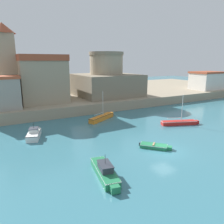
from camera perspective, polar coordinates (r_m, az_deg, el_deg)
The scene contains 11 objects.
ground_plane at distance 27.59m, azimuth 13.50°, elevation -9.64°, with size 200.00×200.00×0.00m, color teal.
quay_seawall at distance 62.42m, azimuth -12.52°, elevation 4.13°, with size 120.00×40.00×2.02m, color gray.
motorboat_white_0 at distance 32.71m, azimuth -19.71°, elevation -5.40°, with size 2.74×4.87×2.29m.
motorboat_green_1 at distance 21.10m, azimuth -1.85°, elevation -15.25°, with size 2.38×6.05×2.25m.
sailboat_red_2 at distance 38.73m, azimuth 17.19°, elevation -2.61°, with size 6.45×3.35×5.09m.
dinghy_green_4 at distance 27.84m, azimuth 11.07°, elevation -8.72°, with size 3.34×3.51×0.55m.
sailboat_orange_5 at distance 40.00m, azimuth -2.65°, elevation -1.41°, with size 6.47×4.26×5.26m.
church at distance 51.85m, azimuth -19.70°, elevation 8.97°, with size 13.51×17.53×15.67m.
fortress at distance 55.20m, azimuth -1.47°, elevation 8.19°, with size 14.53×14.53×10.65m.
harbor_shed_near_wharf at distance 72.80m, azimuth 23.46°, elevation 7.58°, with size 9.12×6.82×5.39m.
harbor_shed_mid_row at distance 43.15m, azimuth -26.92°, elevation 4.45°, with size 6.33×4.23×5.97m.
Camera 1 is at (-17.59, -18.45, 10.55)m, focal length 35.00 mm.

